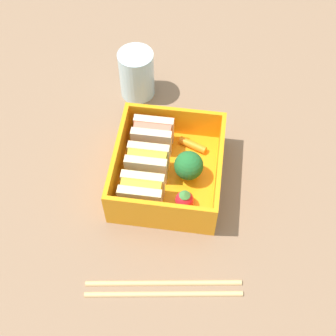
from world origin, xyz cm
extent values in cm
cube|color=#87684E|center=(0.00, 0.00, -1.00)|extent=(120.00, 120.00, 2.00)
cube|color=orange|center=(0.00, 0.00, 0.60)|extent=(16.13, 14.45, 1.20)
cube|color=orange|center=(0.00, 6.93, 3.70)|extent=(16.13, 0.60, 4.99)
cube|color=orange|center=(0.00, -6.93, 3.70)|extent=(16.13, 0.60, 4.99)
cube|color=orange|center=(-7.76, 0.00, 3.70)|extent=(0.60, 13.25, 4.99)
cube|color=orange|center=(7.76, 0.00, 3.70)|extent=(0.60, 13.25, 4.99)
cube|color=beige|center=(-5.97, 2.85, 3.42)|extent=(1.19, 5.69, 4.44)
cube|color=yellow|center=(-4.78, 2.85, 3.42)|extent=(1.19, 5.24, 4.08)
cube|color=beige|center=(-3.59, 2.85, 3.42)|extent=(1.19, 5.69, 4.44)
cube|color=beige|center=(-1.19, 2.85, 3.42)|extent=(1.19, 5.69, 4.44)
cube|color=yellow|center=(0.00, 2.85, 3.42)|extent=(1.19, 5.24, 4.08)
cube|color=beige|center=(1.19, 2.85, 3.42)|extent=(1.19, 5.69, 4.44)
cube|color=beige|center=(3.59, 2.85, 3.42)|extent=(1.19, 5.69, 4.44)
cube|color=#D87259|center=(4.78, 2.85, 3.42)|extent=(1.19, 5.24, 4.08)
cube|color=beige|center=(5.97, 2.85, 3.42)|extent=(1.19, 5.69, 4.44)
sphere|color=red|center=(-4.63, -2.82, 2.45)|extent=(2.50, 2.50, 2.50)
cone|color=#40873E|center=(-4.63, -2.82, 4.00)|extent=(1.50, 1.50, 0.60)
cylinder|color=#8DC571|center=(-0.40, -2.83, 1.83)|extent=(1.26, 1.26, 1.25)
sphere|color=#21692D|center=(-0.40, -2.83, 3.85)|extent=(4.00, 4.00, 4.00)
cylinder|color=orange|center=(5.14, -2.90, 1.74)|extent=(2.55, 4.25, 1.09)
cylinder|color=tan|center=(-16.77, -1.76, 0.35)|extent=(3.44, 19.23, 0.70)
cylinder|color=tan|center=(-15.38, -1.56, 0.35)|extent=(3.44, 19.23, 0.70)
cylinder|color=silver|center=(16.04, 7.12, 3.99)|extent=(5.46, 5.46, 7.99)
camera|label=1|loc=(-36.01, -4.91, 55.73)|focal=50.00mm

